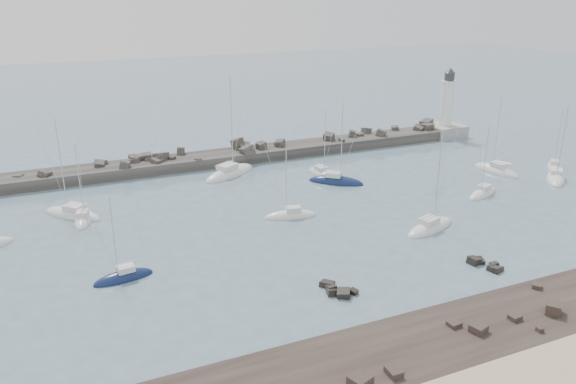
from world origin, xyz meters
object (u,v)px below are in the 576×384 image
at_px(sailboat_3, 84,219).
at_px(sailboat_4, 230,174).
at_px(sailboat_6, 322,174).
at_px(lighthouse, 445,121).
at_px(sailboat_8, 336,182).
at_px(sailboat_10, 496,171).
at_px(sailboat_11, 556,179).
at_px(sailboat_5, 291,216).
at_px(sailboat_9, 482,194).
at_px(sailboat_2, 124,278).
at_px(sailboat_12, 554,167).
at_px(sailboat_7, 430,228).
at_px(sailboat_1, 73,215).

bearing_deg(sailboat_3, sailboat_4, 24.07).
height_order(sailboat_4, sailboat_6, sailboat_4).
xyz_separation_m(lighthouse, sailboat_3, (-72.79, -17.61, -2.96)).
distance_m(sailboat_8, sailboat_10, 27.86).
bearing_deg(sailboat_10, sailboat_11, -50.07).
relative_size(sailboat_5, sailboat_9, 1.01).
xyz_separation_m(sailboat_2, sailboat_3, (-2.47, 18.48, -0.01)).
height_order(lighthouse, sailboat_12, lighthouse).
distance_m(sailboat_6, sailboat_7, 25.26).
distance_m(sailboat_4, sailboat_6, 15.21).
relative_size(sailboat_7, sailboat_12, 1.31).
bearing_deg(sailboat_7, sailboat_5, 143.73).
relative_size(sailboat_9, sailboat_12, 1.06).
xyz_separation_m(sailboat_10, sailboat_11, (5.86, -7.00, -0.01)).
xyz_separation_m(lighthouse, sailboat_5, (-47.20, -27.54, -2.96)).
relative_size(sailboat_6, sailboat_7, 0.85).
bearing_deg(sailboat_2, sailboat_8, 27.61).
bearing_deg(sailboat_4, sailboat_6, -24.15).
height_order(lighthouse, sailboat_10, lighthouse).
relative_size(sailboat_1, sailboat_6, 1.24).
xyz_separation_m(sailboat_7, sailboat_11, (30.62, 7.99, -0.00)).
height_order(sailboat_2, sailboat_4, sailboat_4).
relative_size(sailboat_4, sailboat_9, 1.55).
height_order(sailboat_2, sailboat_9, sailboat_9).
bearing_deg(sailboat_3, sailboat_8, 0.02).
relative_size(sailboat_1, sailboat_8, 1.04).
height_order(sailboat_6, sailboat_8, sailboat_8).
bearing_deg(sailboat_1, sailboat_2, -79.89).
distance_m(sailboat_2, sailboat_7, 37.92).
relative_size(sailboat_4, sailboat_5, 1.53).
distance_m(sailboat_6, sailboat_9, 25.17).
distance_m(sailboat_5, sailboat_7, 18.28).
relative_size(lighthouse, sailboat_4, 0.84).
relative_size(sailboat_7, sailboat_8, 0.99).
height_order(sailboat_3, sailboat_4, sailboat_4).
bearing_deg(sailboat_11, sailboat_4, 153.69).
height_order(sailboat_5, sailboat_10, sailboat_10).
bearing_deg(lighthouse, sailboat_11, -93.47).
relative_size(sailboat_1, sailboat_7, 1.05).
height_order(sailboat_4, sailboat_7, sailboat_4).
bearing_deg(sailboat_10, sailboat_1, 173.10).
bearing_deg(sailboat_8, lighthouse, 26.72).
height_order(sailboat_4, sailboat_5, sailboat_4).
bearing_deg(sailboat_1, sailboat_6, 3.10).
relative_size(sailboat_10, sailboat_11, 1.02).
xyz_separation_m(sailboat_3, sailboat_7, (40.33, -20.75, 0.00)).
xyz_separation_m(sailboat_3, sailboat_9, (55.24, -13.58, -0.00)).
xyz_separation_m(sailboat_4, sailboat_9, (31.52, -24.18, -0.02)).
height_order(sailboat_8, sailboat_10, sailboat_8).
xyz_separation_m(sailboat_7, sailboat_8, (-2.49, 20.76, 0.01)).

